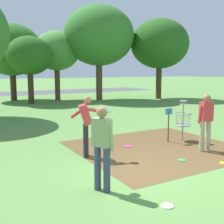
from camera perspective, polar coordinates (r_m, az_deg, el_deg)
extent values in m
plane|color=#5B8942|center=(6.97, 7.65, -11.92)|extent=(160.00, 160.00, 0.00)
cube|color=brown|center=(9.11, 8.99, -7.05)|extent=(4.85, 4.53, 0.01)
cylinder|color=#9E9EA3|center=(10.05, 13.94, -1.83)|extent=(0.05, 0.05, 1.35)
cylinder|color=#9E9EA3|center=(9.95, 14.08, 2.12)|extent=(0.24, 0.24, 0.04)
torus|color=#9E9EA3|center=(10.01, 13.99, -0.28)|extent=(0.58, 0.58, 0.02)
torus|color=#9E9EA3|center=(10.07, 13.92, -2.53)|extent=(0.55, 0.55, 0.03)
cylinder|color=#9E9EA3|center=(10.08, 13.91, -2.64)|extent=(0.48, 0.48, 0.02)
cylinder|color=gray|center=(10.20, 14.92, -1.29)|extent=(0.01, 0.01, 0.40)
cylinder|color=gray|center=(10.27, 14.19, -1.20)|extent=(0.01, 0.01, 0.40)
cylinder|color=gray|center=(10.25, 13.38, -1.19)|extent=(0.01, 0.01, 0.40)
cylinder|color=gray|center=(10.15, 12.77, -1.26)|extent=(0.01, 0.01, 0.40)
cylinder|color=gray|center=(10.01, 12.61, -1.39)|extent=(0.01, 0.01, 0.40)
cylinder|color=gray|center=(9.88, 12.96, -1.53)|extent=(0.01, 0.01, 0.40)
cylinder|color=gray|center=(9.81, 13.71, -1.62)|extent=(0.01, 0.01, 0.40)
cylinder|color=gray|center=(9.83, 14.56, -1.63)|extent=(0.01, 0.01, 0.40)
cylinder|color=gray|center=(9.93, 15.16, -1.55)|extent=(0.01, 0.01, 0.40)
cylinder|color=gray|center=(10.07, 15.30, -1.42)|extent=(0.01, 0.01, 0.40)
cylinder|color=#4C3823|center=(9.78, 11.18, -2.76)|extent=(0.04, 0.04, 1.10)
cube|color=#3384C6|center=(9.70, 11.26, 0.14)|extent=(0.28, 0.03, 0.20)
cylinder|color=#232328|center=(8.14, -5.27, -5.52)|extent=(0.14, 0.14, 0.92)
cylinder|color=#232328|center=(7.93, -5.21, -5.90)|extent=(0.14, 0.14, 0.92)
cube|color=#D1383D|center=(7.89, -5.31, -0.48)|extent=(0.49, 0.48, 0.60)
sphere|color=#9E7051|center=(7.84, -4.91, 2.41)|extent=(0.22, 0.22, 0.22)
cylinder|color=#D1383D|center=(7.73, -3.05, 0.24)|extent=(0.58, 0.31, 0.21)
cylinder|color=#1E93DB|center=(7.76, -0.99, 0.06)|extent=(0.22, 0.22, 0.02)
cylinder|color=#D1383D|center=(8.04, -6.64, 0.00)|extent=(0.48, 0.27, 0.37)
cylinder|color=tan|center=(8.94, 17.49, -4.62)|extent=(0.14, 0.14, 0.92)
cylinder|color=tan|center=(9.07, 18.62, -4.49)|extent=(0.14, 0.14, 0.92)
cube|color=#D1383D|center=(8.87, 18.27, 0.11)|extent=(0.40, 0.29, 0.56)
sphere|color=#9E7051|center=(8.83, 18.39, 2.68)|extent=(0.22, 0.22, 0.22)
cylinder|color=#D1383D|center=(8.79, 17.18, -0.47)|extent=(0.12, 0.18, 0.55)
cylinder|color=#D1383D|center=(9.01, 19.14, -0.35)|extent=(0.12, 0.18, 0.55)
cylinder|color=#1E93DB|center=(9.05, 17.54, -1.18)|extent=(0.22, 0.22, 0.02)
cylinder|color=#384260|center=(5.87, -2.90, -11.03)|extent=(0.14, 0.14, 0.92)
cylinder|color=#384260|center=(5.76, -1.04, -11.41)|extent=(0.14, 0.14, 0.92)
cube|color=#93A875|center=(5.61, -2.02, -4.08)|extent=(0.37, 0.42, 0.56)
sphere|color=#9E7051|center=(5.54, -2.04, -0.03)|extent=(0.22, 0.22, 0.22)
cylinder|color=#93A875|center=(5.75, -3.49, -4.64)|extent=(0.19, 0.16, 0.55)
cylinder|color=#93A875|center=(5.55, -0.25, -5.10)|extent=(0.19, 0.16, 0.55)
cylinder|color=white|center=(5.81, -1.03, -5.97)|extent=(0.22, 0.22, 0.02)
cylinder|color=gold|center=(8.09, 21.41, -9.47)|extent=(0.23, 0.23, 0.02)
cylinder|color=green|center=(8.01, 13.74, -9.32)|extent=(0.22, 0.22, 0.02)
cylinder|color=#E53D99|center=(9.16, 3.20, -6.84)|extent=(0.22, 0.22, 0.02)
cylinder|color=white|center=(5.45, 10.92, -17.90)|extent=(0.23, 0.23, 0.02)
cylinder|color=green|center=(9.57, 17.41, -6.55)|extent=(0.23, 0.23, 0.02)
cylinder|color=#422D1E|center=(21.39, -15.87, 4.56)|extent=(0.41, 0.41, 2.23)
ellipsoid|color=#285B1E|center=(21.38, -16.12, 10.76)|extent=(3.20, 3.20, 2.72)
cylinder|color=brown|center=(23.55, -10.81, 5.45)|extent=(0.43, 0.43, 2.56)
ellipsoid|color=#4C8E3D|center=(23.57, -10.99, 11.89)|extent=(3.64, 3.64, 3.10)
cylinder|color=brown|center=(23.29, -2.57, 6.14)|extent=(0.50, 0.50, 3.03)
ellipsoid|color=#38752D|center=(23.43, -2.63, 14.98)|extent=(5.57, 5.57, 4.73)
cylinder|color=#422D1E|center=(24.24, -19.04, 4.80)|extent=(0.47, 0.47, 2.21)
ellipsoid|color=#2D6623|center=(24.26, -19.37, 11.63)|extent=(4.77, 4.77, 4.06)
cylinder|color=#4C3823|center=(24.61, 9.28, 5.86)|extent=(0.47, 0.47, 2.78)
ellipsoid|color=#285B1E|center=(24.68, 9.46, 13.27)|extent=(4.80, 4.80, 4.08)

